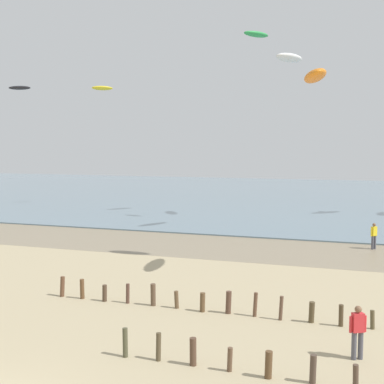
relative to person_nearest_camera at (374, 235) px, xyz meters
The scene contains 10 objects.
wet_sand_strip 9.52m from the person_nearest_camera, 164.62° to the right, with size 120.00×8.20×0.01m, color gray.
sea 37.72m from the person_nearest_camera, 104.03° to the left, with size 160.00×70.00×0.10m, color slate.
groyne_far 17.38m from the person_nearest_camera, 113.16° to the right, with size 13.24×0.36×0.96m.
person_nearest_camera is the anchor object (origin of this frame).
person_mid_beach 18.99m from the person_nearest_camera, 91.22° to the right, with size 0.51×0.37×1.71m.
kite_aloft_1 23.53m from the person_nearest_camera, 129.09° to the left, with size 2.91×0.93×0.47m, color green.
kite_aloft_2 34.73m from the person_nearest_camera, 150.67° to the left, with size 2.30×0.74×0.37m, color yellow.
kite_aloft_3 31.13m from the person_nearest_camera, behind, with size 1.95×0.62×0.31m, color black.
kite_aloft_8 13.32m from the person_nearest_camera, 107.59° to the right, with size 3.33×1.06×0.53m, color orange.
kite_aloft_10 14.51m from the person_nearest_camera, 145.51° to the left, with size 3.14×1.01×0.50m, color white.
Camera 1 is at (9.12, -9.85, 6.63)m, focal length 49.43 mm.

